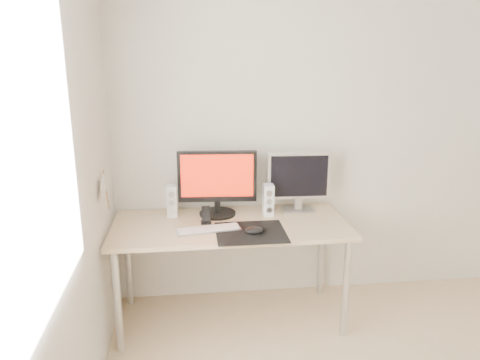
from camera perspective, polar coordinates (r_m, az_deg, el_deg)
wall_back at (r=3.60m, az=13.15°, el=5.36°), size 3.50×0.00×3.50m
wall_left at (r=1.79m, az=-23.99°, el=-6.27°), size 0.00×3.50×3.50m
window_pane at (r=1.72m, az=-24.54°, el=1.49°), size 0.00×1.30×1.30m
mousepad at (r=3.04m, az=1.31°, el=-6.39°), size 0.45×0.40×0.00m
mouse at (r=3.00m, az=1.78°, el=-6.17°), size 0.12×0.07×0.04m
desk at (r=3.22m, az=-1.19°, el=-6.57°), size 1.60×0.70×0.73m
main_monitor at (r=3.27m, az=-2.79°, el=-0.09°), size 0.55×0.28×0.47m
second_monitor at (r=3.39m, az=7.16°, el=0.15°), size 0.45×0.17×0.43m
speaker_left at (r=3.32m, az=-8.30°, el=-2.55°), size 0.07×0.09×0.22m
speaker_right at (r=3.31m, az=3.48°, el=-2.44°), size 0.07×0.09×0.22m
keyboard at (r=3.08m, az=-3.85°, el=-6.01°), size 0.43×0.18×0.02m
phone_dock at (r=3.18m, az=-4.17°, el=-4.66°), size 0.07×0.06×0.12m
pennant at (r=2.99m, az=-16.20°, el=-0.99°), size 0.01×0.23×0.29m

